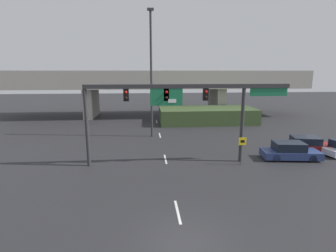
% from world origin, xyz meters
% --- Properties ---
extents(ground_plane, '(160.00, 160.00, 0.00)m').
position_xyz_m(ground_plane, '(0.00, 0.00, 0.00)').
color(ground_plane, '#262628').
extents(lane_markings, '(0.14, 27.94, 0.01)m').
position_xyz_m(lane_markings, '(0.00, 15.17, 0.00)').
color(lane_markings, silver).
rests_on(lane_markings, ground).
extents(signal_gantry, '(16.00, 0.44, 6.35)m').
position_xyz_m(signal_gantry, '(1.19, 9.86, 5.15)').
color(signal_gantry, '#2D2D30').
rests_on(signal_gantry, ground).
extents(speed_limit_sign, '(0.60, 0.11, 2.28)m').
position_xyz_m(speed_limit_sign, '(5.92, 9.07, 1.49)').
color(speed_limit_sign, '#4C4C4C').
rests_on(speed_limit_sign, ground).
extents(highway_light_pole_near, '(0.70, 0.36, 13.75)m').
position_xyz_m(highway_light_pole_near, '(-0.92, 19.00, 7.25)').
color(highway_light_pole_near, '#2D2D30').
rests_on(highway_light_pole_near, ground).
extents(overpass_bridge, '(49.09, 8.41, 7.41)m').
position_xyz_m(overpass_bridge, '(0.00, 33.38, 5.28)').
color(overpass_bridge, '#A39E93').
rests_on(overpass_bridge, ground).
extents(grass_embankment, '(13.64, 6.31, 2.12)m').
position_xyz_m(grass_embankment, '(7.24, 26.72, 1.06)').
color(grass_embankment, '#384C28').
rests_on(grass_embankment, ground).
extents(parked_sedan_near_right, '(4.88, 2.43, 1.48)m').
position_xyz_m(parked_sedan_near_right, '(10.48, 10.05, 0.68)').
color(parked_sedan_near_right, navy).
rests_on(parked_sedan_near_right, ground).
extents(parked_sedan_mid_right, '(4.85, 2.78, 1.39)m').
position_xyz_m(parked_sedan_mid_right, '(13.22, 12.03, 0.64)').
color(parked_sedan_mid_right, maroon).
rests_on(parked_sedan_mid_right, ground).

